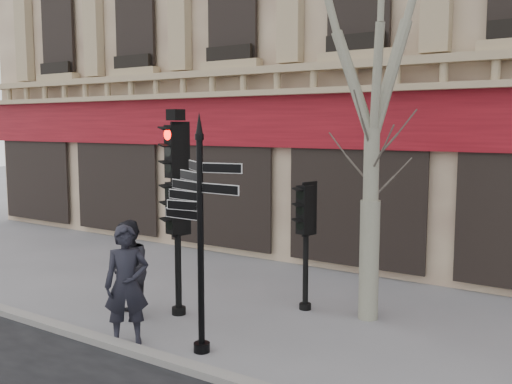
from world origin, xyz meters
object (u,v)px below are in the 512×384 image
(pedestrian_a, at_px, (127,285))
(fingerpost, at_px, (200,193))
(traffic_signal_secondary, at_px, (306,223))
(pedestrian_b, at_px, (128,270))
(traffic_signal_main, at_px, (177,187))

(pedestrian_a, bearing_deg, fingerpost, -25.87)
(fingerpost, relative_size, traffic_signal_secondary, 1.55)
(fingerpost, xyz_separation_m, pedestrian_b, (-2.08, 0.48, -1.58))
(pedestrian_a, bearing_deg, pedestrian_b, 91.52)
(fingerpost, height_order, traffic_signal_secondary, fingerpost)
(traffic_signal_secondary, height_order, pedestrian_b, traffic_signal_secondary)
(traffic_signal_main, bearing_deg, pedestrian_b, -122.90)
(pedestrian_a, relative_size, pedestrian_b, 1.07)
(traffic_signal_secondary, bearing_deg, fingerpost, -86.66)
(fingerpost, xyz_separation_m, traffic_signal_main, (-1.48, 1.14, -0.10))
(pedestrian_a, bearing_deg, traffic_signal_secondary, 19.78)
(fingerpost, xyz_separation_m, pedestrian_a, (-1.21, -0.39, -1.52))
(pedestrian_b, bearing_deg, pedestrian_a, -10.83)
(traffic_signal_secondary, distance_m, pedestrian_b, 3.37)
(traffic_signal_main, xyz_separation_m, pedestrian_b, (-0.61, -0.66, -1.49))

